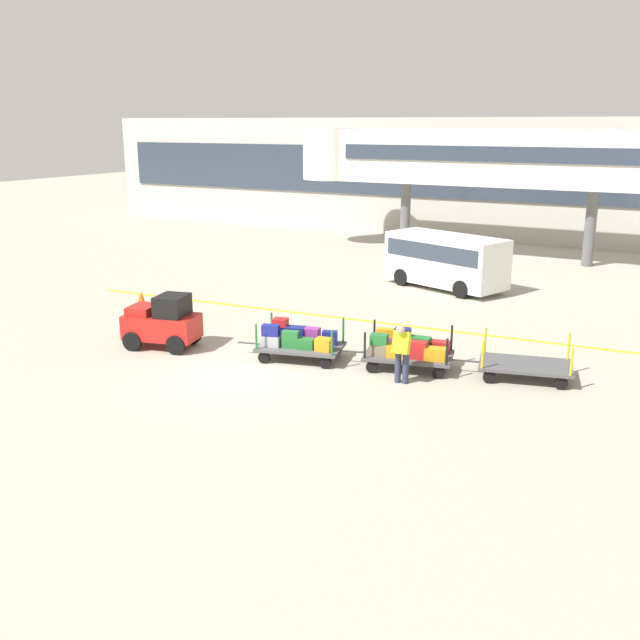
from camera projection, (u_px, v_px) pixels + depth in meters
name	position (u px, v px, depth m)	size (l,w,h in m)	color
ground_plane	(237.00, 376.00, 18.75)	(120.00, 120.00, 0.00)	#A8A08E
apron_lead_line	(357.00, 320.00, 24.07)	(21.11, 0.20, 0.01)	yellow
terminal_building	(507.00, 179.00, 39.87)	(53.75, 2.51, 6.63)	#BCB7AD
jet_bridge	(461.00, 158.00, 34.79)	(18.42, 3.00, 6.06)	silver
baggage_tug	(163.00, 322.00, 20.95)	(2.30, 1.64, 1.58)	red
baggage_cart_lead	(298.00, 340.00, 20.00)	(3.09, 1.90, 1.10)	#4C4C4F
baggage_cart_middle	(408.00, 349.00, 19.22)	(3.09, 1.90, 1.10)	#4C4C4F
baggage_cart_tail	(525.00, 366.00, 18.49)	(3.09, 1.90, 1.10)	#4C4C4F
baggage_handler	(401.00, 351.00, 17.97)	(0.44, 0.46, 1.56)	#2D334C
shuttle_van	(446.00, 257.00, 28.39)	(5.16, 3.39, 2.10)	white
safety_cone_near	(141.00, 299.00, 25.83)	(0.36, 0.36, 0.55)	#EA590F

